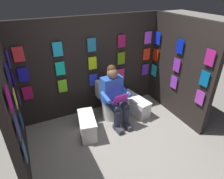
{
  "coord_description": "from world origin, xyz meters",
  "views": [
    {
      "loc": [
        1.22,
        1.81,
        2.52
      ],
      "look_at": [
        -0.08,
        -0.92,
        0.85
      ],
      "focal_mm": 31.22,
      "sensor_mm": 36.0,
      "label": 1
    }
  ],
  "objects": [
    {
      "name": "ground_plane",
      "position": [
        0.0,
        0.0,
        0.0
      ],
      "size": [
        30.0,
        30.0,
        0.0
      ],
      "primitive_type": "plane",
      "color": "gray"
    },
    {
      "name": "display_wall_back",
      "position": [
        0.0,
        -1.73,
        1.0
      ],
      "size": [
        3.05,
        0.14,
        2.01
      ],
      "color": "black",
      "rests_on": "ground"
    },
    {
      "name": "display_wall_left",
      "position": [
        -1.52,
        -0.84,
        1.0
      ],
      "size": [
        0.14,
        1.68,
        2.01
      ],
      "color": "black",
      "rests_on": "ground"
    },
    {
      "name": "display_wall_right",
      "position": [
        1.52,
        -0.84,
        1.0
      ],
      "size": [
        0.14,
        1.68,
        2.01
      ],
      "color": "black",
      "rests_on": "ground"
    },
    {
      "name": "toilet",
      "position": [
        -0.21,
        -1.32,
        0.33
      ],
      "size": [
        0.42,
        0.57,
        0.77
      ],
      "rotation": [
        0.0,
        0.0,
        0.07
      ],
      "color": "white",
      "rests_on": "ground"
    },
    {
      "name": "person_reading",
      "position": [
        -0.22,
        -1.09,
        0.6
      ],
      "size": [
        0.54,
        0.7,
        1.19
      ],
      "rotation": [
        0.0,
        0.0,
        0.07
      ],
      "color": "blue",
      "rests_on": "ground"
    },
    {
      "name": "comic_longbox_near",
      "position": [
        -0.76,
        -1.21,
        0.18
      ],
      "size": [
        0.41,
        0.82,
        0.35
      ],
      "rotation": [
        0.0,
        0.0,
        0.17
      ],
      "color": "silver",
      "rests_on": "ground"
    },
    {
      "name": "comic_longbox_far",
      "position": [
        0.41,
        -0.95,
        0.19
      ],
      "size": [
        0.4,
        0.66,
        0.38
      ],
      "rotation": [
        0.0,
        0.0,
        -0.19
      ],
      "color": "white",
      "rests_on": "ground"
    }
  ]
}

